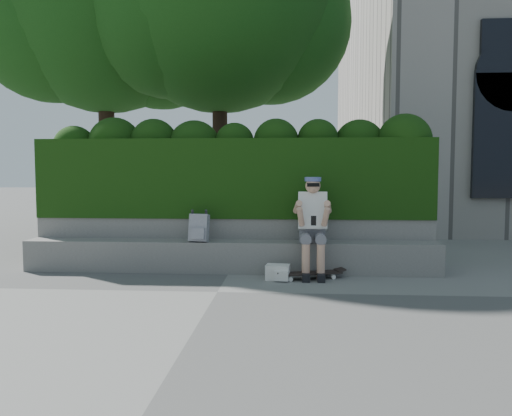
# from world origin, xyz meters

# --- Properties ---
(ground) EXTENTS (80.00, 80.00, 0.00)m
(ground) POSITION_xyz_m (0.00, 0.00, 0.00)
(ground) COLOR slate
(ground) RESTS_ON ground
(bench_ledge) EXTENTS (6.00, 0.45, 0.45)m
(bench_ledge) POSITION_xyz_m (0.00, 1.25, 0.23)
(bench_ledge) COLOR gray
(bench_ledge) RESTS_ON ground
(planter_wall) EXTENTS (6.00, 0.50, 0.75)m
(planter_wall) POSITION_xyz_m (0.00, 1.73, 0.38)
(planter_wall) COLOR gray
(planter_wall) RESTS_ON ground
(hedge) EXTENTS (6.00, 1.00, 1.20)m
(hedge) POSITION_xyz_m (0.00, 1.95, 1.35)
(hedge) COLOR black
(hedge) RESTS_ON planter_wall
(tree_right) EXTENTS (4.86, 4.86, 7.69)m
(tree_right) POSITION_xyz_m (-3.42, 5.61, 5.25)
(tree_right) COLOR black
(tree_right) RESTS_ON ground
(person) EXTENTS (0.40, 0.76, 1.38)m
(person) POSITION_xyz_m (1.19, 1.07, 0.75)
(person) COLOR slate
(person) RESTS_ON ground
(skateboard) EXTENTS (0.90, 0.48, 0.09)m
(skateboard) POSITION_xyz_m (1.14, 0.82, 0.08)
(skateboard) COLOR black
(skateboard) RESTS_ON ground
(backpack_plaid) EXTENTS (0.28, 0.18, 0.39)m
(backpack_plaid) POSITION_xyz_m (-0.43, 1.15, 0.65)
(backpack_plaid) COLOR #ADACB1
(backpack_plaid) RESTS_ON bench_ledge
(backpack_ground) EXTENTS (0.34, 0.25, 0.20)m
(backpack_ground) POSITION_xyz_m (0.71, 0.75, 0.10)
(backpack_ground) COLOR silver
(backpack_ground) RESTS_ON ground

